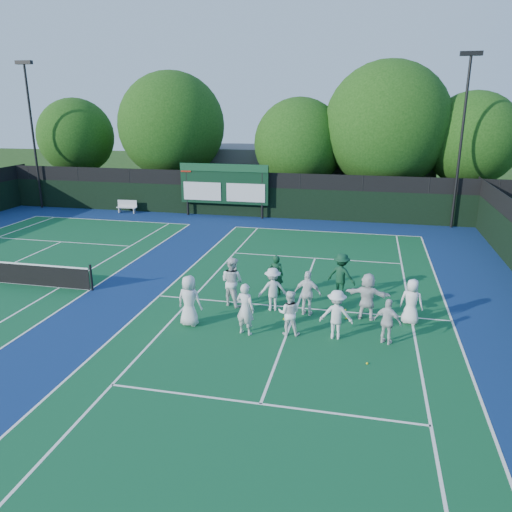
# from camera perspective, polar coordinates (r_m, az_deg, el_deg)

# --- Properties ---
(ground) EXTENTS (120.00, 120.00, 0.00)m
(ground) POSITION_cam_1_polar(r_m,az_deg,el_deg) (17.85, 4.20, -7.16)
(ground) COLOR #1E3D10
(ground) RESTS_ON ground
(court_apron) EXTENTS (34.00, 32.00, 0.01)m
(court_apron) POSITION_cam_1_polar(r_m,az_deg,el_deg) (20.38, -12.34, -4.37)
(court_apron) COLOR navy
(court_apron) RESTS_ON ground
(near_court) EXTENTS (11.05, 23.85, 0.01)m
(near_court) POSITION_cam_1_polar(r_m,az_deg,el_deg) (18.75, 4.66, -5.91)
(near_court) COLOR #104E29
(near_court) RESTS_ON ground
(back_fence) EXTENTS (34.00, 0.08, 3.00)m
(back_fence) POSITION_cam_1_polar(r_m,az_deg,el_deg) (33.71, -1.82, 6.83)
(back_fence) COLOR black
(back_fence) RESTS_ON ground
(scoreboard) EXTENTS (6.00, 0.21, 3.55)m
(scoreboard) POSITION_cam_1_polar(r_m,az_deg,el_deg) (33.45, -3.71, 8.17)
(scoreboard) COLOR black
(scoreboard) RESTS_ON ground
(clubhouse) EXTENTS (18.00, 6.00, 4.00)m
(clubhouse) POSITION_cam_1_polar(r_m,az_deg,el_deg) (40.71, 6.56, 9.39)
(clubhouse) COLOR #5C5C61
(clubhouse) RESTS_ON ground
(light_pole_left) EXTENTS (1.20, 0.30, 10.12)m
(light_pole_left) POSITION_cam_1_polar(r_m,az_deg,el_deg) (39.46, -24.33, 14.09)
(light_pole_left) COLOR black
(light_pole_left) RESTS_ON ground
(light_pole_right) EXTENTS (1.20, 0.30, 10.12)m
(light_pole_right) POSITION_cam_1_polar(r_m,az_deg,el_deg) (32.27, 22.62, 13.97)
(light_pole_right) COLOR black
(light_pole_right) RESTS_ON ground
(bench) EXTENTS (1.42, 0.46, 0.88)m
(bench) POSITION_cam_1_polar(r_m,az_deg,el_deg) (36.11, -14.52, 5.55)
(bench) COLOR silver
(bench) RESTS_ON ground
(tree_a) EXTENTS (5.78, 5.78, 7.79)m
(tree_a) POSITION_cam_1_polar(r_m,az_deg,el_deg) (42.10, -19.64, 12.55)
(tree_a) COLOR black
(tree_a) RESTS_ON ground
(tree_b) EXTENTS (7.77, 7.77, 9.66)m
(tree_b) POSITION_cam_1_polar(r_m,az_deg,el_deg) (38.47, -9.35, 14.19)
(tree_b) COLOR black
(tree_b) RESTS_ON ground
(tree_c) EXTENTS (6.33, 6.33, 7.80)m
(tree_c) POSITION_cam_1_polar(r_m,az_deg,el_deg) (36.13, 5.21, 12.42)
(tree_c) COLOR black
(tree_c) RESTS_ON ground
(tree_d) EXTENTS (8.47, 8.47, 10.15)m
(tree_d) POSITION_cam_1_polar(r_m,az_deg,el_deg) (35.77, 14.98, 13.87)
(tree_d) COLOR black
(tree_d) RESTS_ON ground
(tree_e) EXTENTS (6.15, 6.15, 8.17)m
(tree_e) POSITION_cam_1_polar(r_m,az_deg,el_deg) (36.40, 23.66, 11.89)
(tree_e) COLOR black
(tree_e) RESTS_ON ground
(tennis_ball_0) EXTENTS (0.07, 0.07, 0.07)m
(tennis_ball_0) POSITION_cam_1_polar(r_m,az_deg,el_deg) (17.72, 3.22, -7.20)
(tennis_ball_0) COLOR gold
(tennis_ball_0) RESTS_ON ground
(tennis_ball_1) EXTENTS (0.07, 0.07, 0.07)m
(tennis_ball_1) POSITION_cam_1_polar(r_m,az_deg,el_deg) (18.03, 10.27, -7.03)
(tennis_ball_1) COLOR gold
(tennis_ball_1) RESTS_ON ground
(tennis_ball_2) EXTENTS (0.07, 0.07, 0.07)m
(tennis_ball_2) POSITION_cam_1_polar(r_m,az_deg,el_deg) (15.23, 12.58, -11.89)
(tennis_ball_2) COLOR gold
(tennis_ball_2) RESTS_ON ground
(tennis_ball_4) EXTENTS (0.07, 0.07, 0.07)m
(tennis_ball_4) POSITION_cam_1_polar(r_m,az_deg,el_deg) (18.73, 10.18, -6.08)
(tennis_ball_4) COLOR gold
(tennis_ball_4) RESTS_ON ground
(player_front_0) EXTENTS (0.93, 0.66, 1.78)m
(player_front_0) POSITION_cam_1_polar(r_m,az_deg,el_deg) (17.14, -7.62, -5.09)
(player_front_0) COLOR silver
(player_front_0) RESTS_ON ground
(player_front_1) EXTENTS (0.74, 0.58, 1.77)m
(player_front_1) POSITION_cam_1_polar(r_m,az_deg,el_deg) (16.34, -1.24, -6.08)
(player_front_1) COLOR silver
(player_front_1) RESTS_ON ground
(player_front_2) EXTENTS (0.75, 0.59, 1.53)m
(player_front_2) POSITION_cam_1_polar(r_m,az_deg,el_deg) (16.39, 3.82, -6.51)
(player_front_2) COLOR white
(player_front_2) RESTS_ON ground
(player_front_3) EXTENTS (1.08, 0.63, 1.65)m
(player_front_3) POSITION_cam_1_polar(r_m,az_deg,el_deg) (16.29, 9.17, -6.63)
(player_front_3) COLOR silver
(player_front_3) RESTS_ON ground
(player_front_4) EXTENTS (0.95, 0.67, 1.50)m
(player_front_4) POSITION_cam_1_polar(r_m,az_deg,el_deg) (16.29, 14.83, -7.27)
(player_front_4) COLOR silver
(player_front_4) RESTS_ON ground
(player_back_0) EXTENTS (1.13, 1.02, 1.88)m
(player_back_0) POSITION_cam_1_polar(r_m,az_deg,el_deg) (18.66, -2.74, -2.92)
(player_back_0) COLOR silver
(player_back_0) RESTS_ON ground
(player_back_1) EXTENTS (1.20, 0.97, 1.63)m
(player_back_1) POSITION_cam_1_polar(r_m,az_deg,el_deg) (18.24, 1.90, -3.82)
(player_back_1) COLOR silver
(player_back_1) RESTS_ON ground
(player_back_2) EXTENTS (1.01, 0.52, 1.65)m
(player_back_2) POSITION_cam_1_polar(r_m,az_deg,el_deg) (17.91, 5.93, -4.26)
(player_back_2) COLOR white
(player_back_2) RESTS_ON ground
(player_back_3) EXTENTS (1.62, 0.69, 1.70)m
(player_back_3) POSITION_cam_1_polar(r_m,az_deg,el_deg) (17.91, 12.61, -4.52)
(player_back_3) COLOR silver
(player_back_3) RESTS_ON ground
(player_back_4) EXTENTS (0.89, 0.69, 1.61)m
(player_back_4) POSITION_cam_1_polar(r_m,az_deg,el_deg) (17.95, 17.34, -5.00)
(player_back_4) COLOR white
(player_back_4) RESTS_ON ground
(coach_left) EXTENTS (0.62, 0.43, 1.63)m
(coach_left) POSITION_cam_1_polar(r_m,az_deg,el_deg) (19.73, 2.28, -2.18)
(coach_left) COLOR #103B21
(coach_left) RESTS_ON ground
(coach_right) EXTENTS (1.30, 1.01, 1.76)m
(coach_right) POSITION_cam_1_polar(r_m,az_deg,el_deg) (19.75, 9.72, -2.20)
(coach_right) COLOR #0F3A22
(coach_right) RESTS_ON ground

